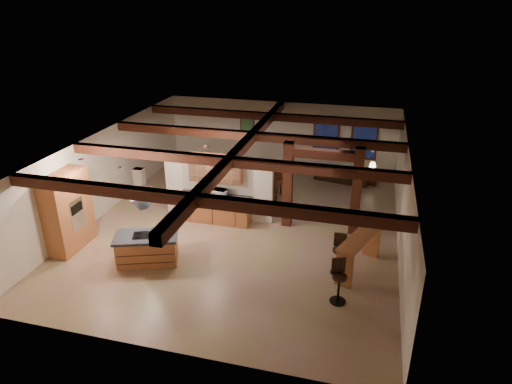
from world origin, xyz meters
TOP-DOWN VIEW (x-y plane):
  - ground at (0.00, 0.00)m, footprint 12.00×12.00m
  - room_walls at (0.00, 0.00)m, footprint 12.00×12.00m
  - ceiling_beams at (0.00, 0.00)m, footprint 10.00×12.00m
  - timber_posts at (2.50, 0.50)m, footprint 2.50×0.30m
  - partition_wall at (-1.00, 0.50)m, footprint 3.80×0.18m
  - pantry_cabinet at (-4.67, -2.60)m, footprint 0.67×1.60m
  - back_counter at (-1.00, 0.11)m, footprint 2.50×0.66m
  - upper_display_cabinet at (-1.00, 0.31)m, footprint 1.80×0.36m
  - range_hood at (-2.04, -2.81)m, footprint 1.10×1.10m
  - back_windows at (2.80, 5.93)m, footprint 2.70×0.07m
  - framed_art at (-1.50, 5.94)m, footprint 0.65×0.05m
  - recessed_cans at (-2.53, -1.93)m, footprint 3.16×2.46m
  - kitchen_island at (-2.04, -2.81)m, footprint 2.01×1.50m
  - dining_table at (-0.07, 2.47)m, footprint 1.71×0.95m
  - sofa at (2.88, 4.95)m, footprint 2.36×1.29m
  - microwave at (-0.80, 0.11)m, footprint 0.53×0.42m
  - bar_counter at (3.87, -1.70)m, footprint 1.21×2.11m
  - side_table at (4.04, 4.89)m, footprint 0.51×0.51m
  - table_lamp at (4.04, 4.89)m, footprint 0.27×0.27m
  - bar_stool_a at (3.46, -3.26)m, footprint 0.44×0.45m
  - bar_stool_b at (3.34, -1.96)m, footprint 0.41×0.41m
  - dining_chairs at (-0.07, 2.47)m, footprint 1.81×1.81m

SIDE VIEW (x-z plane):
  - ground at x=0.00m, z-range 0.00..0.00m
  - side_table at x=4.04m, z-range 0.00..0.59m
  - dining_table at x=-0.07m, z-range 0.00..0.60m
  - sofa at x=2.88m, z-range 0.00..0.65m
  - kitchen_island at x=-2.04m, z-range 0.00..0.89m
  - back_counter at x=-1.00m, z-range 0.01..0.95m
  - dining_chairs at x=-0.07m, z-range 0.01..1.11m
  - bar_stool_b at x=3.34m, z-range 0.01..1.18m
  - bar_stool_a at x=3.46m, z-range 0.01..1.19m
  - bar_counter at x=3.87m, z-range 0.19..1.27m
  - table_lamp at x=4.04m, z-range 0.66..0.98m
  - microwave at x=-0.80m, z-range 0.94..1.20m
  - partition_wall at x=-1.00m, z-range 0.00..2.20m
  - pantry_cabinet at x=-4.67m, z-range 0.00..2.40m
  - back_windows at x=2.80m, z-range 0.65..2.35m
  - framed_art at x=-1.50m, z-range 1.27..2.12m
  - timber_posts at x=2.50m, z-range 0.31..3.21m
  - room_walls at x=0.00m, z-range -4.22..7.78m
  - range_hood at x=-2.04m, z-range 1.08..2.48m
  - upper_display_cabinet at x=-1.00m, z-range 1.37..2.33m
  - ceiling_beams at x=0.00m, z-range 2.62..2.90m
  - recessed_cans at x=-2.53m, z-range 2.85..2.89m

